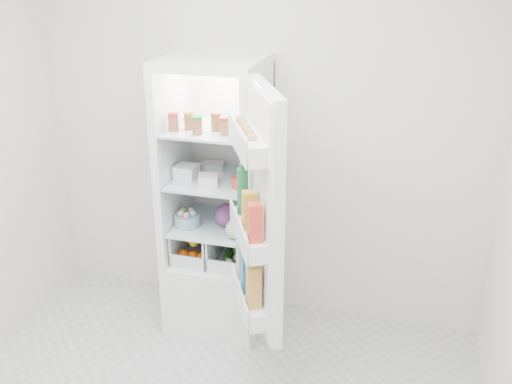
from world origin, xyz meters
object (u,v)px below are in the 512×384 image
(red_cabbage, at_px, (227,215))
(mushroom_bowl, at_px, (187,220))
(refrigerator, at_px, (220,230))
(fridge_door, at_px, (260,217))

(red_cabbage, xyz_separation_m, mushroom_bowl, (-0.25, -0.06, -0.04))
(refrigerator, distance_m, red_cabbage, 0.20)
(refrigerator, bearing_deg, red_cabbage, -47.59)
(refrigerator, bearing_deg, fridge_door, -54.09)
(mushroom_bowl, xyz_separation_m, fridge_door, (0.60, -0.45, 0.31))
(fridge_door, bearing_deg, refrigerator, 8.77)
(refrigerator, relative_size, fridge_door, 1.38)
(mushroom_bowl, bearing_deg, red_cabbage, 13.82)
(fridge_door, bearing_deg, mushroom_bowl, 25.84)
(red_cabbage, distance_m, fridge_door, 0.68)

